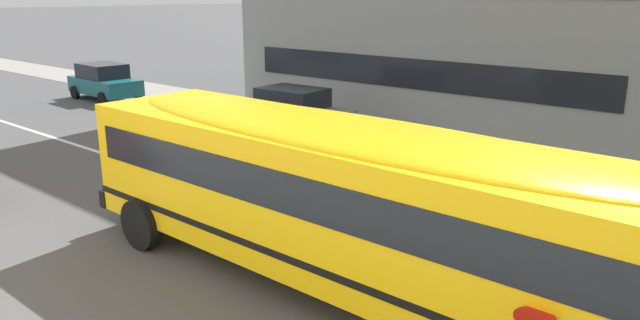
# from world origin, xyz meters

# --- Properties ---
(ground_plane) EXTENTS (400.00, 400.00, 0.00)m
(ground_plane) POSITION_xyz_m (0.00, 0.00, 0.00)
(ground_plane) COLOR #4C4C4F
(sidewalk_far) EXTENTS (120.00, 3.00, 0.01)m
(sidewalk_far) POSITION_xyz_m (0.00, 8.06, 0.01)
(sidewalk_far) COLOR gray
(sidewalk_far) RESTS_ON ground_plane
(lane_centreline) EXTENTS (110.00, 0.16, 0.01)m
(lane_centreline) POSITION_xyz_m (0.00, 0.00, 0.00)
(lane_centreline) COLOR silver
(lane_centreline) RESTS_ON ground_plane
(school_bus) EXTENTS (12.73, 3.01, 2.84)m
(school_bus) POSITION_xyz_m (0.18, -1.96, 1.69)
(school_bus) COLOR yellow
(school_bus) RESTS_ON ground_plane
(parked_car_teal_beside_sign) EXTENTS (3.96, 2.01, 1.64)m
(parked_car_teal_beside_sign) POSITION_xyz_m (-19.83, 5.16, 0.84)
(parked_car_teal_beside_sign) COLOR #195B66
(parked_car_teal_beside_sign) RESTS_ON ground_plane
(parked_car_grey_end_of_row) EXTENTS (3.98, 2.05, 1.64)m
(parked_car_grey_end_of_row) POSITION_xyz_m (-8.33, 5.60, 0.84)
(parked_car_grey_end_of_row) COLOR gray
(parked_car_grey_end_of_row) RESTS_ON ground_plane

